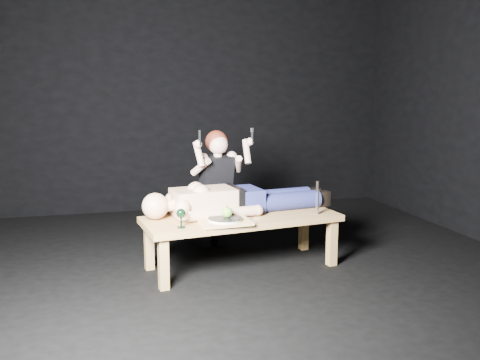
{
  "coord_description": "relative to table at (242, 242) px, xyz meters",
  "views": [
    {
      "loc": [
        -1.13,
        -4.05,
        1.49
      ],
      "look_at": [
        -0.02,
        0.14,
        0.75
      ],
      "focal_mm": 38.98,
      "sensor_mm": 36.0,
      "label": 1
    }
  ],
  "objects": [
    {
      "name": "carving_knife",
      "position": [
        0.64,
        -0.1,
        0.37
      ],
      "size": [
        0.04,
        0.05,
        0.29
      ],
      "primitive_type": null,
      "rotation": [
        0.0,
        0.0,
        0.13
      ],
      "color": "#B2B2B7",
      "rests_on": "table"
    },
    {
      "name": "plate",
      "position": [
        -0.19,
        -0.21,
        0.26
      ],
      "size": [
        0.28,
        0.28,
        0.02
      ],
      "primitive_type": "cylinder",
      "rotation": [
        0.0,
        0.0,
        0.07
      ],
      "color": "white",
      "rests_on": "serving_tray"
    },
    {
      "name": "fork_flat",
      "position": [
        -0.32,
        -0.26,
        0.23
      ],
      "size": [
        0.03,
        0.18,
        0.01
      ],
      "primitive_type": "cube",
      "rotation": [
        0.0,
        0.0,
        -0.08
      ],
      "color": "#B2B2B7",
      "rests_on": "table"
    },
    {
      "name": "ground",
      "position": [
        0.02,
        -0.09,
        -0.23
      ],
      "size": [
        5.0,
        5.0,
        0.0
      ],
      "primitive_type": "plane",
      "color": "black",
      "rests_on": "ground"
    },
    {
      "name": "knife_flat",
      "position": [
        0.05,
        -0.2,
        0.23
      ],
      "size": [
        0.03,
        0.18,
        0.01
      ],
      "primitive_type": "cube",
      "rotation": [
        0.0,
        0.0,
        0.06
      ],
      "color": "#B2B2B7",
      "rests_on": "table"
    },
    {
      "name": "spoon_flat",
      "position": [
        0.05,
        -0.09,
        0.23
      ],
      "size": [
        0.16,
        0.11,
        0.01
      ],
      "primitive_type": "cube",
      "rotation": [
        0.0,
        0.0,
        1.01
      ],
      "color": "#B2B2B7",
      "rests_on": "table"
    },
    {
      "name": "back_wall",
      "position": [
        0.02,
        2.41,
        1.27
      ],
      "size": [
        5.0,
        0.0,
        5.0
      ],
      "primitive_type": "plane",
      "rotation": [
        1.57,
        0.0,
        0.0
      ],
      "color": "black",
      "rests_on": "ground"
    },
    {
      "name": "lying_man",
      "position": [
        0.03,
        0.16,
        0.36
      ],
      "size": [
        1.79,
        0.75,
        0.28
      ],
      "primitive_type": null,
      "rotation": [
        0.0,
        0.0,
        0.13
      ],
      "color": "tan",
      "rests_on": "table"
    },
    {
      "name": "goblet",
      "position": [
        -0.55,
        -0.25,
        0.3
      ],
      "size": [
        0.08,
        0.08,
        0.15
      ],
      "primitive_type": null,
      "rotation": [
        0.0,
        0.0,
        0.13
      ],
      "color": "black",
      "rests_on": "table"
    },
    {
      "name": "kneeling_woman",
      "position": [
        -0.11,
        0.62,
        0.36
      ],
      "size": [
        0.75,
        0.81,
        1.17
      ],
      "primitive_type": null,
      "rotation": [
        0.0,
        0.0,
        0.2
      ],
      "color": "black",
      "rests_on": "ground"
    },
    {
      "name": "apple",
      "position": [
        -0.17,
        -0.2,
        0.31
      ],
      "size": [
        0.09,
        0.09,
        0.09
      ],
      "primitive_type": "sphere",
      "color": "#5AA927",
      "rests_on": "plate"
    },
    {
      "name": "serving_tray",
      "position": [
        -0.19,
        -0.21,
        0.24
      ],
      "size": [
        0.42,
        0.31,
        0.02
      ],
      "primitive_type": "cube",
      "rotation": [
        0.0,
        0.0,
        0.07
      ],
      "color": "tan",
      "rests_on": "table"
    },
    {
      "name": "table",
      "position": [
        0.0,
        0.0,
        0.0
      ],
      "size": [
        1.71,
        0.83,
        0.45
      ],
      "primitive_type": "cube",
      "rotation": [
        0.0,
        0.0,
        0.13
      ],
      "color": "tan",
      "rests_on": "ground"
    }
  ]
}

